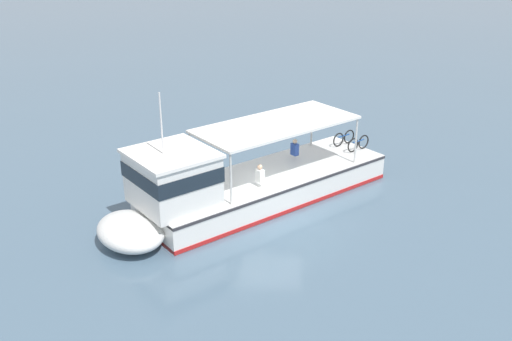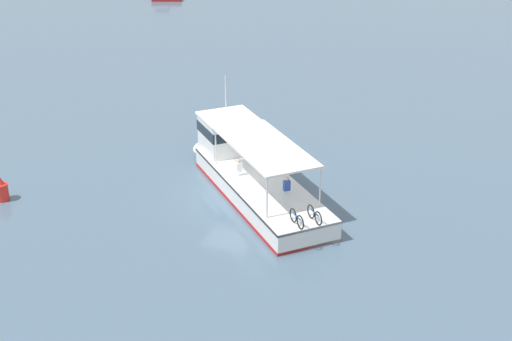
% 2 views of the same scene
% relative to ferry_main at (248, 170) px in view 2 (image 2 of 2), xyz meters
% --- Properties ---
extents(ground_plane, '(400.00, 400.00, 0.00)m').
position_rel_ferry_main_xyz_m(ground_plane, '(-1.47, 0.60, -1.01)').
color(ground_plane, slate).
extents(ferry_main, '(11.43, 10.90, 5.32)m').
position_rel_ferry_main_xyz_m(ferry_main, '(0.00, 0.00, 0.00)').
color(ferry_main, white).
rests_on(ferry_main, ground).
extents(channel_buoy, '(0.70, 0.70, 1.40)m').
position_rel_ferry_main_xyz_m(channel_buoy, '(-5.54, 11.47, -0.45)').
color(channel_buoy, red).
rests_on(channel_buoy, ground).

